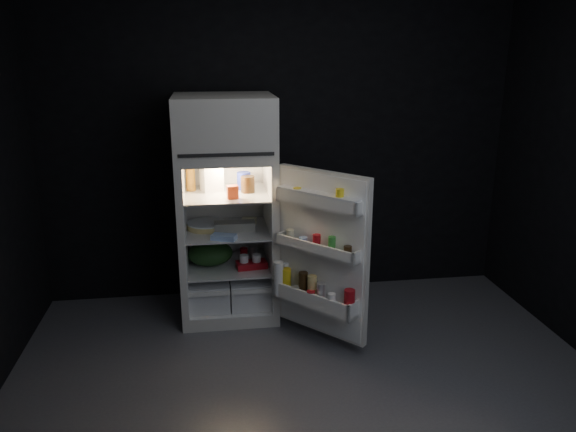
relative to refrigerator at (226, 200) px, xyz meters
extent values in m
cube|color=#58585E|center=(0.47, -1.32, -0.96)|extent=(4.00, 3.40, 0.00)
cube|color=black|center=(0.47, 0.38, 0.39)|extent=(4.00, 0.00, 2.70)
cube|color=black|center=(0.47, -3.02, 0.39)|extent=(4.00, 0.00, 2.70)
cube|color=silver|center=(0.00, -0.02, -0.91)|extent=(0.76, 0.70, 0.10)
cube|color=silver|center=(-0.35, -0.02, -0.26)|extent=(0.05, 0.70, 1.20)
cube|color=silver|center=(0.36, -0.02, -0.26)|extent=(0.05, 0.70, 1.20)
cube|color=white|center=(0.00, 0.30, -0.26)|extent=(0.66, 0.05, 1.20)
cube|color=silver|center=(0.00, -0.02, 0.37)|extent=(0.76, 0.70, 0.06)
cube|color=silver|center=(0.00, -0.02, 0.61)|extent=(0.76, 0.70, 0.42)
cube|color=black|center=(0.00, -0.38, 0.43)|extent=(0.68, 0.01, 0.02)
cube|color=white|center=(-0.33, -0.05, -0.26)|extent=(0.01, 0.65, 1.20)
cube|color=white|center=(0.33, -0.05, -0.26)|extent=(0.01, 0.65, 1.20)
cube|color=white|center=(0.00, -0.05, 0.34)|extent=(0.66, 0.65, 0.01)
cube|color=white|center=(0.00, -0.05, -0.85)|extent=(0.66, 0.65, 0.01)
cube|color=white|center=(0.00, -0.05, 0.06)|extent=(0.65, 0.63, 0.01)
cube|color=white|center=(0.00, -0.05, -0.24)|extent=(0.65, 0.63, 0.01)
cube|color=white|center=(0.00, -0.05, -0.54)|extent=(0.65, 0.63, 0.01)
cube|color=white|center=(-0.16, -0.03, -0.74)|extent=(0.32, 0.59, 0.22)
cube|color=white|center=(0.17, -0.03, -0.74)|extent=(0.32, 0.59, 0.22)
cube|color=white|center=(-0.16, -0.35, -0.65)|extent=(0.32, 0.02, 0.03)
cube|color=white|center=(0.17, -0.35, -0.65)|extent=(0.32, 0.02, 0.03)
cube|color=#FFE5B2|center=(0.00, -0.10, 0.32)|extent=(0.14, 0.14, 0.02)
cube|color=silver|center=(0.66, -0.63, -0.26)|extent=(0.55, 0.59, 1.22)
cube|color=white|center=(0.64, -0.65, -0.26)|extent=(0.49, 0.53, 1.18)
cube|color=white|center=(0.60, -0.68, 0.11)|extent=(0.53, 0.56, 0.02)
cube|color=white|center=(0.58, -0.70, 0.15)|extent=(0.48, 0.51, 0.10)
cube|color=white|center=(0.83, -0.92, 0.15)|extent=(0.08, 0.08, 0.10)
cube|color=white|center=(0.38, -0.44, 0.15)|extent=(0.08, 0.08, 0.10)
cube|color=white|center=(0.60, -0.68, -0.22)|extent=(0.53, 0.57, 0.02)
cube|color=white|center=(0.57, -0.71, -0.19)|extent=(0.48, 0.51, 0.09)
cube|color=white|center=(0.82, -0.93, -0.19)|extent=(0.09, 0.08, 0.09)
cube|color=white|center=(0.38, -0.44, -0.19)|extent=(0.09, 0.08, 0.09)
cube|color=white|center=(0.59, -0.70, -0.63)|extent=(0.56, 0.59, 0.02)
cube|color=white|center=(0.54, -0.74, -0.57)|extent=(0.48, 0.51, 0.13)
cube|color=white|center=(0.81, -0.94, -0.57)|extent=(0.12, 0.11, 0.13)
cube|color=white|center=(0.36, -0.45, -0.57)|extent=(0.12, 0.11, 0.13)
cube|color=white|center=(0.60, -0.68, 0.21)|extent=(0.51, 0.55, 0.02)
cylinder|color=yellow|center=(0.73, -0.81, 0.20)|extent=(0.08, 0.08, 0.14)
cylinder|color=silver|center=(0.63, -0.71, 0.17)|extent=(0.08, 0.08, 0.09)
cylinder|color=yellow|center=(0.48, -0.55, 0.17)|extent=(0.08, 0.08, 0.10)
cylinder|color=black|center=(0.78, -0.87, -0.16)|extent=(0.08, 0.08, 0.09)
cylinder|color=#338C33|center=(0.69, -0.78, -0.14)|extent=(0.07, 0.07, 0.13)
cylinder|color=maroon|center=(0.60, -0.68, -0.15)|extent=(0.08, 0.08, 0.12)
cylinder|color=#97B8E9|center=(0.52, -0.60, -0.17)|extent=(0.08, 0.08, 0.08)
cylinder|color=beige|center=(0.44, -0.51, -0.16)|extent=(0.08, 0.08, 0.11)
cylinder|color=maroon|center=(0.79, -0.92, -0.52)|extent=(0.11, 0.11, 0.20)
cylinder|color=silver|center=(0.63, -0.74, -0.53)|extent=(0.09, 0.09, 0.18)
cylinder|color=tan|center=(0.57, -0.68, -0.51)|extent=(0.10, 0.10, 0.21)
cylinder|color=black|center=(0.52, -0.62, -0.51)|extent=(0.10, 0.10, 0.22)
cylinder|color=yellow|center=(0.41, -0.51, -0.51)|extent=(0.10, 0.10, 0.21)
cylinder|color=white|center=(0.68, -0.86, -0.54)|extent=(0.08, 0.08, 0.15)
cylinder|color=maroon|center=(0.56, -0.72, -0.56)|extent=(0.08, 0.08, 0.12)
cylinder|color=silver|center=(0.46, -0.62, -0.56)|extent=(0.08, 0.08, 0.11)
cylinder|color=white|center=(0.35, -0.50, -0.48)|extent=(0.10, 0.10, 0.26)
cylinder|color=white|center=(0.41, -0.51, -0.37)|extent=(0.05, 0.05, 0.02)
cube|color=white|center=(-0.11, 0.05, 0.19)|extent=(0.19, 0.19, 0.24)
cylinder|color=#1F2CA8|center=(0.15, 0.06, 0.14)|extent=(0.14, 0.14, 0.14)
cylinder|color=black|center=(0.17, -0.05, 0.14)|extent=(0.13, 0.13, 0.13)
cylinder|color=#B4731C|center=(-0.27, 0.08, 0.18)|extent=(0.09, 0.09, 0.22)
cube|color=red|center=(0.04, -0.22, 0.12)|extent=(0.09, 0.07, 0.10)
cube|color=gray|center=(0.06, -0.08, -0.19)|extent=(0.32, 0.12, 0.07)
cylinder|color=tan|center=(-0.16, 0.01, -0.21)|extent=(0.33, 0.33, 0.04)
cube|color=#97B8E9|center=(-0.04, -0.29, -0.21)|extent=(0.21, 0.15, 0.04)
cube|color=beige|center=(0.18, 0.06, -0.20)|extent=(0.14, 0.12, 0.05)
ellipsoid|color=#193815|center=(-0.15, -0.03, -0.43)|extent=(0.41, 0.37, 0.20)
cube|color=maroon|center=(0.18, -0.14, -0.50)|extent=(0.26, 0.16, 0.05)
cylinder|color=maroon|center=(0.13, 0.07, -0.48)|extent=(0.07, 0.07, 0.09)
cylinder|color=silver|center=(0.22, 0.10, -0.48)|extent=(0.09, 0.09, 0.09)
camera|label=1|loc=(-0.13, -4.34, 1.17)|focal=35.00mm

